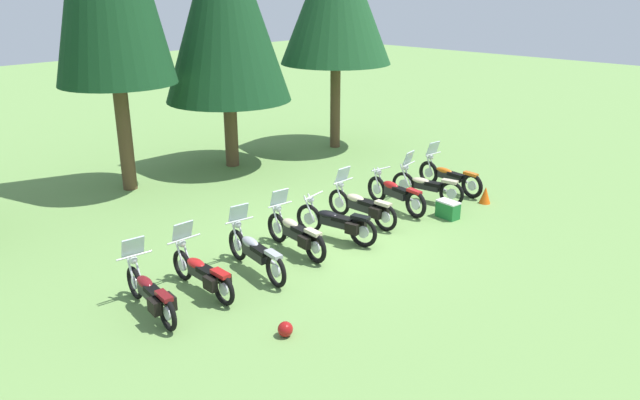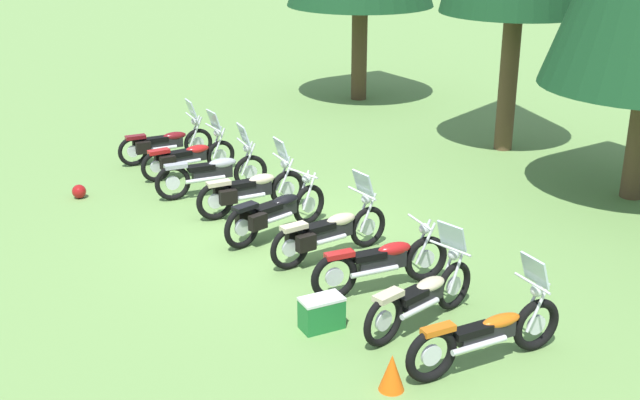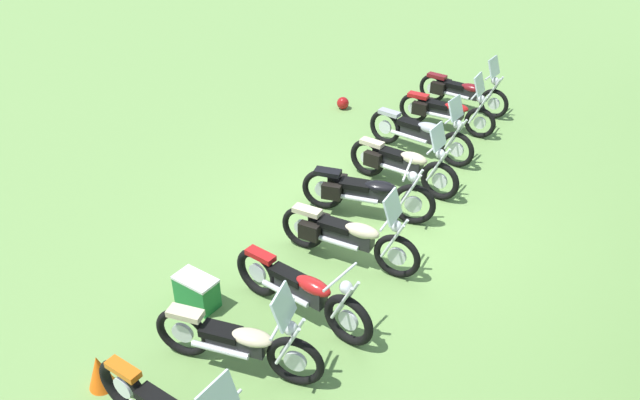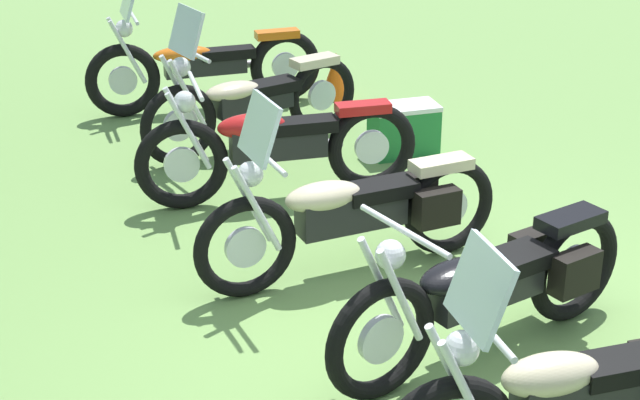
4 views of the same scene
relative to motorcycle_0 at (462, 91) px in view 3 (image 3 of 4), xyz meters
name	(u,v)px [view 3 (image 3 of 4)]	position (x,y,z in m)	size (l,w,h in m)	color
ground_plane	(368,219)	(5.07, -0.05, -0.45)	(80.00, 80.00, 0.00)	#6B934C
motorcycle_0	(462,91)	(0.00, 0.00, 0.00)	(0.76, 2.15, 1.34)	black
motorcycle_1	(445,110)	(1.18, -0.01, 0.00)	(0.77, 2.14, 1.34)	black
motorcycle_2	(422,133)	(2.50, -0.06, 0.03)	(0.72, 2.30, 1.37)	black
motorcycle_3	(402,163)	(3.82, 0.03, 0.03)	(0.73, 2.19, 1.37)	black
motorcycle_4	(365,192)	(5.00, -0.16, 0.01)	(0.85, 2.27, 1.03)	black
motorcycle_5	(347,235)	(6.28, 0.10, 0.03)	(0.74, 2.28, 1.37)	black
motorcycle_6	(302,291)	(7.68, 0.10, 0.01)	(0.72, 2.29, 1.03)	black
motorcycle_7	(239,341)	(8.84, -0.12, 0.02)	(0.71, 2.21, 1.37)	black
picnic_cooler	(197,291)	(8.12, -1.31, -0.21)	(0.42, 0.64, 0.47)	#1E7233
traffic_cone	(100,372)	(9.83, -1.45, -0.21)	(0.32, 0.32, 0.48)	#EA590F
dropped_helmet	(343,103)	(1.20, -2.38, -0.31)	(0.28, 0.28, 0.28)	maroon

